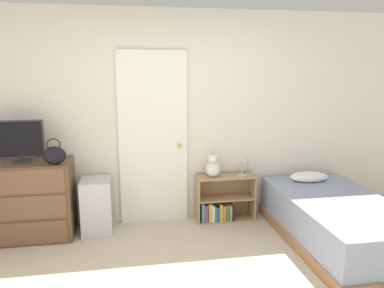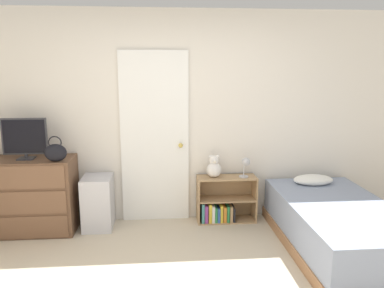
# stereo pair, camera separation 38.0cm
# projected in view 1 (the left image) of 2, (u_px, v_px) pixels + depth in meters

# --- Properties ---
(wall_back) EXTENTS (10.00, 0.06, 2.55)m
(wall_back) POSITION_uv_depth(u_px,v_px,m) (174.00, 118.00, 4.54)
(wall_back) COLOR silver
(wall_back) RESTS_ON ground_plane
(door_closed) EXTENTS (0.82, 0.09, 2.07)m
(door_closed) POSITION_uv_depth(u_px,v_px,m) (153.00, 139.00, 4.49)
(door_closed) COLOR white
(door_closed) RESTS_ON ground_plane
(dresser) EXTENTS (0.96, 0.50, 0.87)m
(dresser) POSITION_uv_depth(u_px,v_px,m) (28.00, 200.00, 4.13)
(dresser) COLOR brown
(dresser) RESTS_ON ground_plane
(tv) EXTENTS (0.49, 0.16, 0.46)m
(tv) POSITION_uv_depth(u_px,v_px,m) (20.00, 141.00, 3.98)
(tv) COLOR #2D2D33
(tv) RESTS_ON dresser
(handbag) EXTENTS (0.24, 0.11, 0.28)m
(handbag) POSITION_uv_depth(u_px,v_px,m) (54.00, 155.00, 3.93)
(handbag) COLOR black
(handbag) RESTS_ON dresser
(storage_bin) EXTENTS (0.34, 0.41, 0.62)m
(storage_bin) POSITION_uv_depth(u_px,v_px,m) (97.00, 205.00, 4.32)
(storage_bin) COLOR silver
(storage_bin) RESTS_ON ground_plane
(bookshelf) EXTENTS (0.72, 0.27, 0.57)m
(bookshelf) POSITION_uv_depth(u_px,v_px,m) (221.00, 203.00, 4.66)
(bookshelf) COLOR tan
(bookshelf) RESTS_ON ground_plane
(teddy_bear) EXTENTS (0.18, 0.18, 0.28)m
(teddy_bear) POSITION_uv_depth(u_px,v_px,m) (213.00, 167.00, 4.55)
(teddy_bear) COLOR silver
(teddy_bear) RESTS_ON bookshelf
(desk_lamp) EXTENTS (0.13, 0.13, 0.25)m
(desk_lamp) POSITION_uv_depth(u_px,v_px,m) (244.00, 163.00, 4.56)
(desk_lamp) COLOR #B2B2B7
(desk_lamp) RESTS_ON bookshelf
(bed) EXTENTS (1.07, 1.96, 0.60)m
(bed) POSITION_uv_depth(u_px,v_px,m) (338.00, 221.00, 4.03)
(bed) COLOR #996B47
(bed) RESTS_ON ground_plane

